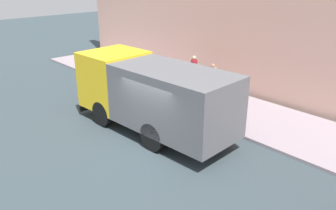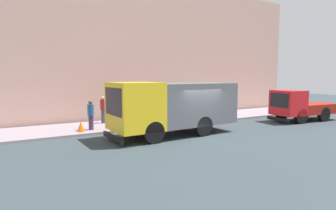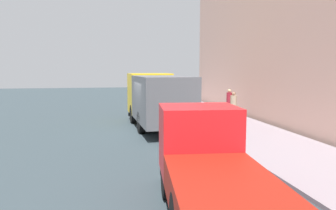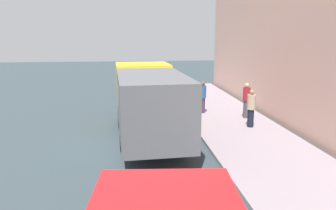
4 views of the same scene
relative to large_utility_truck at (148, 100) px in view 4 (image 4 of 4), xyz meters
name	(u,v)px [view 4 (image 4 of 4)]	position (x,y,z in m)	size (l,w,h in m)	color
ground	(128,149)	(-0.86, -1.09, -1.64)	(80.00, 80.00, 0.00)	#323E44
sidewalk	(255,142)	(4.12, -1.09, -1.58)	(3.95, 30.00, 0.13)	gray
building_facade	(327,8)	(6.59, -1.09, 3.53)	(0.50, 30.00, 10.35)	#CF9E8C
large_utility_truck	(148,100)	(0.00, 0.00, 0.00)	(2.79, 7.24, 2.89)	yellow
pedestrian_walking	(246,99)	(5.00, 2.43, -0.58)	(0.47, 0.47, 1.76)	#40404B
pedestrian_standing	(251,108)	(4.64, 0.83, -0.63)	(0.53, 0.53, 1.70)	black
pedestrian_third	(203,96)	(3.08, 3.71, -0.62)	(0.39, 0.39, 1.70)	#422E4C
traffic_cone_orange	(195,105)	(2.78, 4.34, -1.23)	(0.40, 0.40, 0.58)	orange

